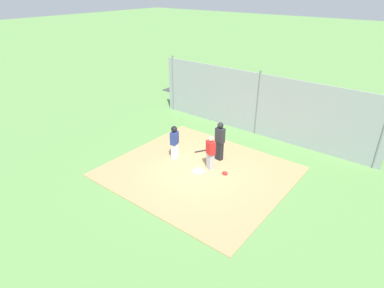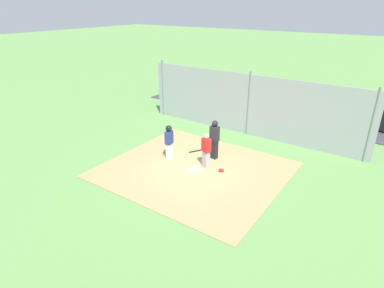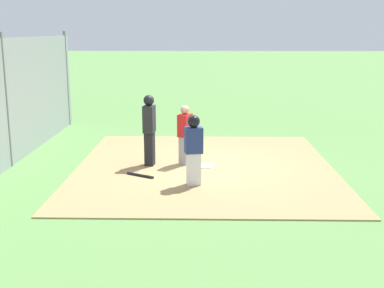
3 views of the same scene
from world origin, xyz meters
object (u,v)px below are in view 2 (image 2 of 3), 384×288
runner (169,140)px  baseball_bat (196,151)px  parked_car_blue (205,88)px  catcher (206,150)px  umpire (214,139)px  catcher_mask (221,170)px  home_plate (195,169)px

runner → baseball_bat: 1.64m
baseball_bat → parked_car_blue: parked_car_blue is taller
catcher → baseball_bat: 1.73m
umpire → catcher_mask: umpire is taller
runner → catcher_mask: 2.69m
umpire → runner: umpire is taller
catcher → catcher_mask: size_ratio=6.32×
catcher → home_plate: bearing=-1.6°
parked_car_blue → baseball_bat: bearing=-55.1°
home_plate → runner: size_ratio=0.28×
catcher → baseball_bat: (1.18, -1.01, -0.75)m
catcher_mask → parked_car_blue: bearing=-54.2°
home_plate → baseball_bat: baseball_bat is taller
runner → catcher_mask: bearing=-7.5°
catcher → runner: size_ratio=0.97×
home_plate → catcher: size_ratio=0.29×
home_plate → catcher_mask: (-1.01, -0.49, 0.05)m
home_plate → runner: runner is taller
home_plate → parked_car_blue: size_ratio=0.10×
umpire → catcher: bearing=16.3°
catcher → umpire: (0.14, -0.89, 0.17)m
home_plate → umpire: (-0.11, -1.39, 0.94)m
runner → baseball_bat: runner is taller
home_plate → parked_car_blue: (5.97, -10.17, 0.57)m
home_plate → baseball_bat: (0.93, -1.52, 0.02)m
home_plate → parked_car_blue: 11.81m
catcher → runner: bearing=-57.3°
catcher_mask → catcher: bearing=-1.2°
catcher_mask → parked_car_blue: 11.95m
runner → parked_car_blue: runner is taller
home_plate → catcher_mask: catcher_mask is taller
umpire → parked_car_blue: (6.08, -8.78, -0.37)m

